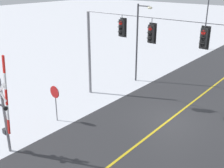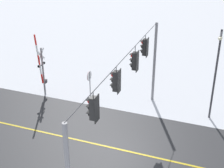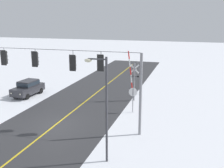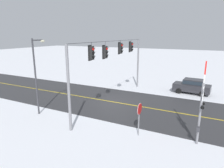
% 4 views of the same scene
% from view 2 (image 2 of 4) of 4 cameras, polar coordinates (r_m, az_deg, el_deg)
% --- Properties ---
extents(ground_plane, '(160.00, 160.00, 0.00)m').
position_cam_2_polar(ground_plane, '(20.88, 2.08, -11.28)').
color(ground_plane, white).
extents(signal_span, '(14.20, 0.47, 6.22)m').
position_cam_2_polar(signal_span, '(18.51, 2.22, -0.36)').
color(signal_span, gray).
rests_on(signal_span, ground).
extents(stop_sign, '(0.80, 0.09, 2.35)m').
position_cam_2_polar(stop_sign, '(25.85, -3.86, 0.91)').
color(stop_sign, gray).
rests_on(stop_sign, ground).
extents(railroad_crossing, '(1.21, 0.31, 5.25)m').
position_cam_2_polar(railroad_crossing, '(26.64, -11.85, 2.69)').
color(railroad_crossing, gray).
rests_on(railroad_crossing, ground).
extents(streetlamp_near, '(1.39, 0.28, 6.50)m').
position_cam_2_polar(streetlamp_near, '(23.13, 17.36, 2.59)').
color(streetlamp_near, '#38383D').
rests_on(streetlamp_near, ground).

